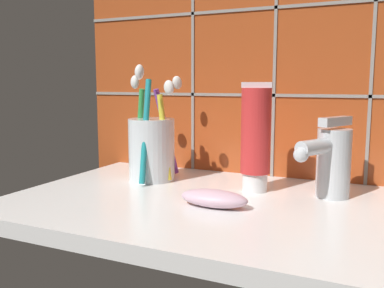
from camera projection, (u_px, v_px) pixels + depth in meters
sink_counter at (227, 209)px, 56.24cm from camera, size 58.02×36.29×2.00cm
tile_wall_backsplash at (267, 65)px, 70.01cm from camera, size 68.02×1.72×40.65cm
toothbrush_cup at (152, 146)px, 68.06cm from camera, size 9.53×12.49×18.27cm
toothpaste_tube at (256, 138)px, 60.61cm from camera, size 4.43×4.22×15.55cm
sink_faucet at (331, 159)px, 57.28cm from camera, size 6.39×10.58×10.95cm
soap_bar at (214, 198)px, 53.56cm from camera, size 8.85×4.01×2.18cm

